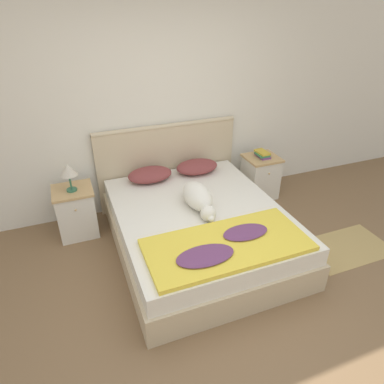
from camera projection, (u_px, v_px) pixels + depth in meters
name	position (u px, v px, depth m)	size (l,w,h in m)	color
ground_plane	(230.00, 317.00, 2.96)	(16.00, 16.00, 0.00)	brown
wall_back	(155.00, 107.00, 4.05)	(9.00, 0.06, 2.55)	silver
bed	(199.00, 229.00, 3.68)	(1.72, 2.08, 0.49)	#C6B28E
headboard	(168.00, 163.00, 4.38)	(1.80, 0.06, 1.08)	#C6B28E
nightstand_left	(76.00, 212.00, 3.88)	(0.43, 0.42, 0.58)	silver
nightstand_right	(260.00, 177.00, 4.64)	(0.43, 0.42, 0.58)	silver
pillow_left	(150.00, 175.00, 4.09)	(0.53, 0.35, 0.16)	brown
pillow_right	(197.00, 167.00, 4.28)	(0.53, 0.35, 0.16)	brown
quilt	(226.00, 245.00, 3.01)	(1.45, 0.68, 0.07)	yellow
dog	(198.00, 198.00, 3.55)	(0.27, 0.72, 0.24)	silver
book_stack	(262.00, 154.00, 4.48)	(0.15, 0.22, 0.08)	#703D7F
table_lamp	(68.00, 171.00, 3.60)	(0.19, 0.19, 0.32)	#336B4C
rug	(346.00, 247.00, 3.78)	(0.95, 0.59, 0.00)	tan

